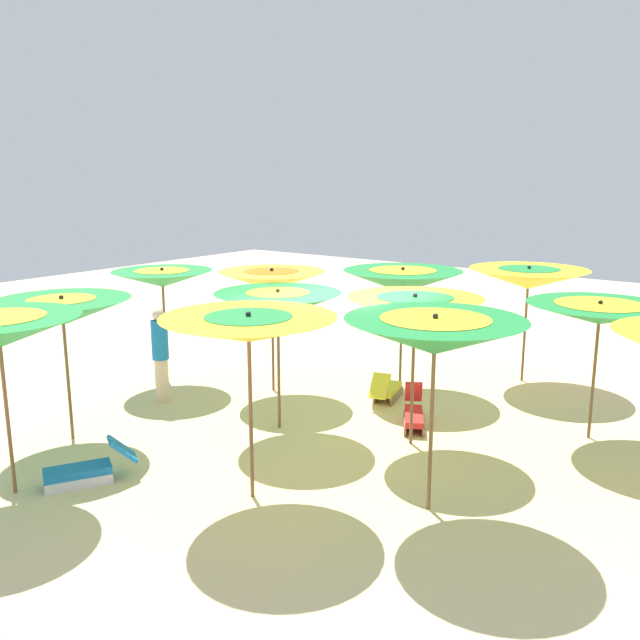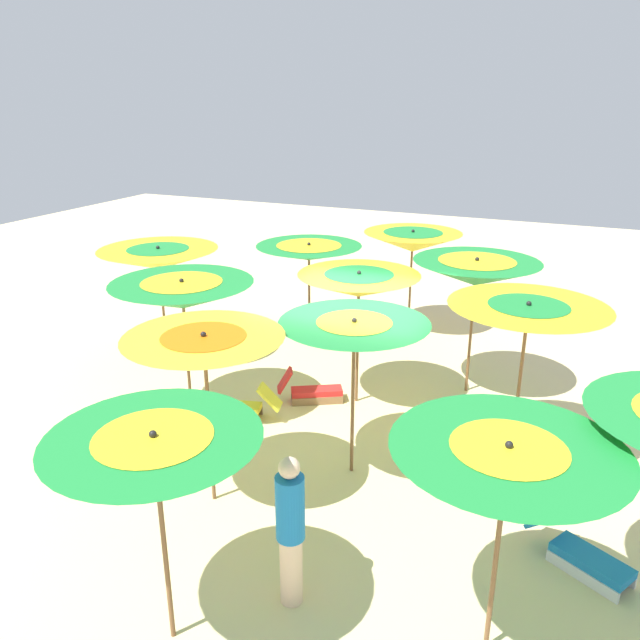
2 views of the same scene
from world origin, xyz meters
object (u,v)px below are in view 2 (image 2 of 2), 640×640
object	(u,v)px
beach_umbrella_0	(155,452)
beach_umbrella_11	(413,241)
beach_umbrella_5	(527,316)
lounger_0	(583,554)
beach_umbrella_3	(204,349)
beach_umbrella_10	(309,252)
lounger_2	(243,406)
beachgoer_0	(290,529)
beach_umbrella_4	(354,336)
beach_umbrella_7	(359,285)
beach_umbrella_1	(507,467)
lounger_1	(312,391)
beach_umbrella_9	(159,259)
beach_umbrella_8	(476,272)
beach_umbrella_6	(183,295)

from	to	relation	value
beach_umbrella_0	beach_umbrella_11	distance (m)	9.29
beach_umbrella_5	lounger_0	size ratio (longest dim) A/B	1.97
beach_umbrella_3	beach_umbrella_10	xyz separation A→B (m)	(5.57, 1.14, -0.14)
lounger_2	beachgoer_0	xyz separation A→B (m)	(-3.27, -2.50, 0.71)
beach_umbrella_4	beachgoer_0	size ratio (longest dim) A/B	1.33
beach_umbrella_0	beach_umbrella_7	bearing A→B (deg)	1.16
beach_umbrella_1	beach_umbrella_5	size ratio (longest dim) A/B	0.94
beach_umbrella_0	beachgoer_0	distance (m)	1.72
beach_umbrella_3	lounger_1	world-z (taller)	beach_umbrella_3
lounger_1	beach_umbrella_1	bearing A→B (deg)	-77.55
beach_umbrella_7	beach_umbrella_9	world-z (taller)	beach_umbrella_7
lounger_2	beach_umbrella_11	bearing A→B (deg)	-119.68
beach_umbrella_1	lounger_2	xyz separation A→B (m)	(3.07, 4.50, -1.83)
beach_umbrella_3	beach_umbrella_4	xyz separation A→B (m)	(1.36, -1.44, -0.08)
beach_umbrella_11	lounger_0	world-z (taller)	beach_umbrella_11
beach_umbrella_11	beach_umbrella_8	bearing A→B (deg)	-144.80
beach_umbrella_8	lounger_2	xyz separation A→B (m)	(-2.52, 3.20, -2.01)
beach_umbrella_0	lounger_0	size ratio (longest dim) A/B	1.86
lounger_1	lounger_2	xyz separation A→B (m)	(-1.00, 0.80, 0.01)
beach_umbrella_0	lounger_0	world-z (taller)	beach_umbrella_0
beach_umbrella_3	beach_umbrella_4	size ratio (longest dim) A/B	1.03
beach_umbrella_8	lounger_1	world-z (taller)	beach_umbrella_8
beach_umbrella_4	lounger_0	size ratio (longest dim) A/B	1.87
beach_umbrella_3	beach_umbrella_5	size ratio (longest dim) A/B	0.97
beach_umbrella_6	beachgoer_0	world-z (taller)	beach_umbrella_6
beach_umbrella_6	beach_umbrella_9	distance (m)	2.55
beach_umbrella_0	beach_umbrella_5	size ratio (longest dim) A/B	0.95
beach_umbrella_9	beachgoer_0	bearing A→B (deg)	-133.00
lounger_1	beach_umbrella_9	bearing A→B (deg)	141.03
lounger_2	beach_umbrella_5	bearing A→B (deg)	172.33
beach_umbrella_7	beach_umbrella_11	world-z (taller)	beach_umbrella_7
beach_umbrella_4	lounger_2	size ratio (longest dim) A/B	1.92
beach_umbrella_0	beach_umbrella_10	xyz separation A→B (m)	(7.65, 2.00, -0.09)
beach_umbrella_9	lounger_2	world-z (taller)	beach_umbrella_9
beach_umbrella_3	lounger_1	size ratio (longest dim) A/B	2.10
beach_umbrella_4	lounger_0	xyz separation A→B (m)	(-0.81, -3.10, -1.86)
beach_umbrella_7	beach_umbrella_6	bearing A→B (deg)	123.21
beach_umbrella_3	beach_umbrella_8	bearing A→B (deg)	-27.81
beach_umbrella_0	beach_umbrella_1	distance (m)	3.08
beach_umbrella_11	beach_umbrella_0	bearing A→B (deg)	-178.39
beach_umbrella_0	beach_umbrella_8	bearing A→B (deg)	-13.26
beach_umbrella_3	lounger_1	distance (m)	3.65
beach_umbrella_6	beach_umbrella_4	bearing A→B (deg)	-99.34
beach_umbrella_1	beachgoer_0	bearing A→B (deg)	95.81
beach_umbrella_5	beach_umbrella_9	world-z (taller)	beach_umbrella_5
beach_umbrella_6	lounger_2	distance (m)	2.10
beach_umbrella_1	beach_umbrella_7	xyz separation A→B (m)	(4.41, 2.99, 0.08)
beach_umbrella_4	beach_umbrella_7	bearing A→B (deg)	18.66
beach_umbrella_10	lounger_1	xyz separation A→B (m)	(-2.49, -1.18, -1.81)
lounger_0	beach_umbrella_5	bearing A→B (deg)	145.85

